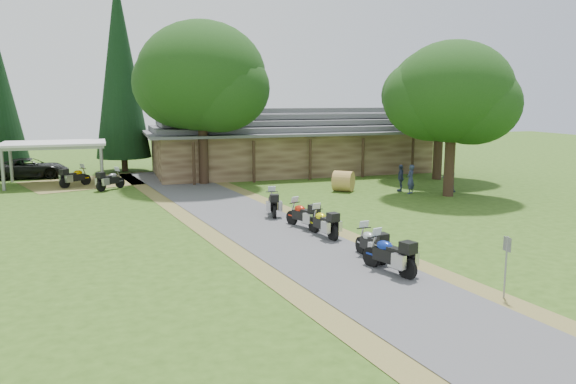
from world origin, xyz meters
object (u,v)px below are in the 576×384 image
object	(u,v)px
car_dark_suv	(30,163)
hay_bale	(343,181)
motorcycle_row_b	(371,242)
motorcycle_carport_a	(75,176)
motorcycle_row_c	(323,222)
motorcycle_carport_b	(111,179)
motorcycle_row_a	(389,253)
motorcycle_row_d	(303,213)
carport	(55,163)
lodge	(290,140)
motorcycle_row_e	(273,202)

from	to	relation	value
car_dark_suv	hay_bale	size ratio (longest dim) A/B	4.44
motorcycle_row_b	motorcycle_carport_a	bearing A→B (deg)	24.60
car_dark_suv	motorcycle_carport_a	distance (m)	6.03
motorcycle_row_c	motorcycle_carport_b	world-z (taller)	motorcycle_carport_b
motorcycle_carport_a	hay_bale	distance (m)	17.04
motorcycle_row_a	hay_bale	bearing A→B (deg)	-36.45
motorcycle_carport_b	motorcycle_row_d	bearing A→B (deg)	-102.17
car_dark_suv	motorcycle_row_b	world-z (taller)	car_dark_suv
motorcycle_row_a	carport	bearing A→B (deg)	8.29
lodge	hay_bale	xyz separation A→B (m)	(0.27, -9.63, -1.83)
carport	motorcycle_row_d	world-z (taller)	carport
lodge	motorcycle_carport_a	bearing A→B (deg)	-169.83
lodge	car_dark_suv	world-z (taller)	lodge
car_dark_suv	motorcycle_carport_b	bearing A→B (deg)	-139.49
motorcycle_row_c	motorcycle_row_e	distance (m)	4.76
motorcycle_carport_b	motorcycle_row_b	bearing A→B (deg)	-108.05
carport	motorcycle_row_d	distance (m)	20.23
lodge	motorcycle_row_b	size ratio (longest dim) A/B	11.64
motorcycle_row_b	motorcycle_row_c	xyz separation A→B (m)	(-0.44, 3.49, 0.02)
motorcycle_carport_a	motorcycle_row_e	bearing A→B (deg)	-91.95
motorcycle_row_b	motorcycle_row_e	bearing A→B (deg)	5.32
motorcycle_row_a	motorcycle_row_b	bearing A→B (deg)	-23.48
carport	motorcycle_row_b	size ratio (longest dim) A/B	3.47
motorcycle_carport_a	carport	bearing A→B (deg)	89.32
motorcycle_carport_a	motorcycle_row_d	bearing A→B (deg)	-96.32
motorcycle_row_c	motorcycle_row_e	xyz separation A→B (m)	(-0.77, 4.70, 0.01)
motorcycle_row_c	hay_bale	bearing A→B (deg)	-37.42
motorcycle_row_d	car_dark_suv	bearing A→B (deg)	12.04
car_dark_suv	hay_bale	xyz separation A→B (m)	(18.79, -11.98, -0.44)
motorcycle_row_c	motorcycle_carport_a	size ratio (longest dim) A/B	0.94
motorcycle_row_b	motorcycle_row_c	distance (m)	3.52
motorcycle_row_c	motorcycle_row_d	world-z (taller)	motorcycle_row_c
carport	car_dark_suv	xyz separation A→B (m)	(-1.95, 3.55, -0.32)
motorcycle_row_e	hay_bale	size ratio (longest dim) A/B	1.55
lodge	motorcycle_row_e	distance (m)	16.22
carport	motorcycle_row_a	size ratio (longest dim) A/B	3.16
motorcycle_row_a	hay_bale	xyz separation A→B (m)	(5.00, 15.24, -0.07)
motorcycle_row_e	motorcycle_carport_b	distance (m)	12.73
motorcycle_carport_a	hay_bale	world-z (taller)	motorcycle_carport_a
motorcycle_row_b	motorcycle_carport_a	size ratio (longest dim) A/B	0.91
motorcycle_row_e	hay_bale	world-z (taller)	motorcycle_row_e
lodge	motorcycle_carport_b	distance (m)	14.10
motorcycle_row_c	motorcycle_carport_a	bearing A→B (deg)	21.37
carport	motorcycle_row_b	world-z (taller)	carport
car_dark_suv	motorcycle_row_b	size ratio (longest dim) A/B	3.01
motorcycle_row_c	motorcycle_row_a	bearing A→B (deg)	173.42
motorcycle_row_b	motorcycle_carport_b	xyz separation A→B (m)	(-8.60, 18.55, 0.04)
motorcycle_row_a	motorcycle_row_c	distance (m)	5.12
car_dark_suv	motorcycle_row_e	world-z (taller)	car_dark_suv
motorcycle_row_a	motorcycle_row_e	distance (m)	9.87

